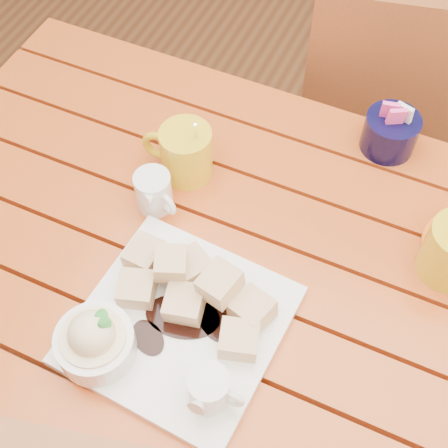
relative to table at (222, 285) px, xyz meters
The scene contains 7 objects.
ground 0.64m from the table, 90.00° to the right, with size 5.00×5.00×0.00m, color brown.
table is the anchor object (origin of this frame).
dessert_plate 0.22m from the table, 98.07° to the right, with size 0.31×0.31×0.12m.
coffee_mug_left 0.25m from the table, 134.74° to the left, with size 0.13×0.09×0.15m.
cream_pitcher 0.21m from the table, 163.45° to the left, with size 0.09×0.08×0.08m.
sugar_caddy 0.41m from the table, 61.99° to the left, with size 0.10×0.10×0.11m.
chair_far 0.68m from the table, 76.38° to the left, with size 0.52×0.52×0.93m.
Camera 1 is at (0.23, -0.49, 1.63)m, focal length 50.00 mm.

